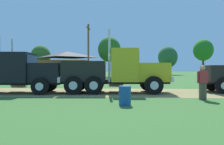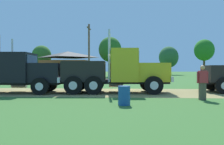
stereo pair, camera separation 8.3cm
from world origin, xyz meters
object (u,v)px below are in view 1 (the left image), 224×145
at_px(truck_near_left, 1,73).
at_px(shed_building, 67,65).
at_px(truck_foreground_white, 115,72).
at_px(steel_barrel, 125,96).
at_px(utility_pole_far, 88,50).
at_px(visitor_by_barrel, 203,81).

bearing_deg(truck_near_left, shed_building, 95.18).
distance_m(truck_foreground_white, truck_near_left, 7.49).
bearing_deg(shed_building, steel_barrel, -71.33).
distance_m(truck_foreground_white, utility_pole_far, 18.25).
height_order(truck_near_left, shed_building, shed_building).
xyz_separation_m(steel_barrel, utility_pole_far, (-5.18, 22.48, 3.85)).
relative_size(truck_near_left, steel_barrel, 9.63).
distance_m(truck_foreground_white, visitor_by_barrel, 5.66).
distance_m(visitor_by_barrel, steel_barrel, 4.45).
xyz_separation_m(truck_foreground_white, shed_building, (-9.88, 26.08, 0.91)).
bearing_deg(shed_building, utility_pole_far, -58.30).
bearing_deg(visitor_by_barrel, shed_building, 116.40).
height_order(visitor_by_barrel, shed_building, shed_building).
distance_m(truck_foreground_white, steel_barrel, 5.18).
bearing_deg(utility_pole_far, steel_barrel, -77.03).
bearing_deg(visitor_by_barrel, steel_barrel, -155.27).
bearing_deg(truck_foreground_white, visitor_by_barrel, -34.48).
bearing_deg(truck_foreground_white, shed_building, 110.75).
xyz_separation_m(truck_foreground_white, visitor_by_barrel, (4.66, -3.20, -0.43)).
bearing_deg(steel_barrel, truck_near_left, 151.24).
bearing_deg(truck_foreground_white, steel_barrel, -82.77).
distance_m(steel_barrel, shed_building, 32.91).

